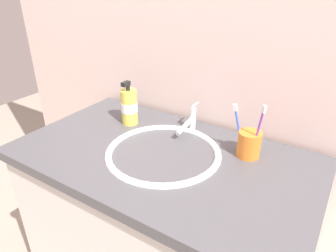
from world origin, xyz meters
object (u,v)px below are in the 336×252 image
(toothbrush_cup, at_px, (249,144))
(toothbrush_blue, at_px, (238,125))
(toothbrush_purple, at_px, (259,129))
(soap_dispenser, at_px, (129,107))
(faucet, at_px, (190,121))

(toothbrush_cup, distance_m, toothbrush_blue, 0.07)
(toothbrush_purple, distance_m, soap_dispenser, 0.52)
(toothbrush_cup, xyz_separation_m, toothbrush_blue, (-0.04, 0.00, 0.06))
(faucet, distance_m, toothbrush_blue, 0.22)
(faucet, bearing_deg, toothbrush_cup, -10.41)
(faucet, height_order, soap_dispenser, soap_dispenser)
(faucet, relative_size, toothbrush_purple, 0.79)
(faucet, distance_m, soap_dispenser, 0.25)
(toothbrush_cup, height_order, toothbrush_blue, toothbrush_blue)
(toothbrush_cup, bearing_deg, soap_dispenser, -177.69)
(faucet, bearing_deg, toothbrush_blue, -12.19)
(toothbrush_purple, xyz_separation_m, soap_dispenser, (-0.52, -0.01, -0.04))
(toothbrush_cup, distance_m, soap_dispenser, 0.49)
(toothbrush_blue, relative_size, toothbrush_purple, 0.88)
(faucet, bearing_deg, soap_dispenser, -164.86)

